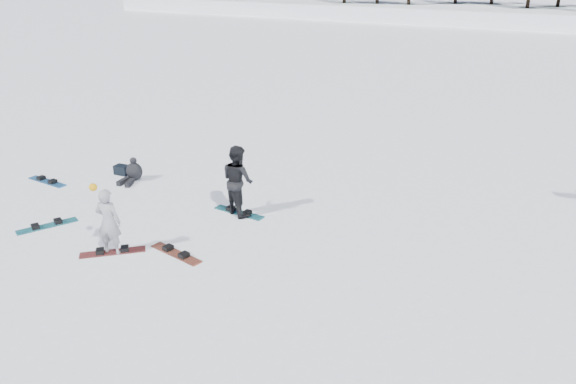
% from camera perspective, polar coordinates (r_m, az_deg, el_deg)
% --- Properties ---
extents(ground, '(420.00, 420.00, 0.00)m').
position_cam_1_polar(ground, '(13.87, -9.55, -5.21)').
color(ground, white).
rests_on(ground, ground).
extents(alpine_backdrop, '(412.50, 227.00, 53.20)m').
position_cam_1_polar(alpine_backdrop, '(200.88, 21.85, 15.56)').
color(alpine_backdrop, white).
rests_on(alpine_backdrop, ground).
extents(snowboarder_woman, '(0.67, 0.52, 1.77)m').
position_cam_1_polar(snowboarder_woman, '(13.55, -17.79, -2.85)').
color(snowboarder_woman, gray).
rests_on(snowboarder_woman, ground).
extents(snowboarder_man, '(1.16, 1.06, 1.92)m').
position_cam_1_polar(snowboarder_man, '(14.93, -5.13, 1.20)').
color(snowboarder_man, black).
rests_on(snowboarder_man, ground).
extents(seated_rider, '(0.62, 0.93, 0.74)m').
position_cam_1_polar(seated_rider, '(17.99, -15.44, 1.98)').
color(seated_rider, black).
rests_on(seated_rider, ground).
extents(gear_bag, '(0.46, 0.32, 0.30)m').
position_cam_1_polar(gear_bag, '(18.66, -16.52, 2.17)').
color(gear_bag, black).
rests_on(gear_bag, ground).
extents(snowboard_woman, '(1.33, 1.18, 0.03)m').
position_cam_1_polar(snowboard_woman, '(13.91, -17.38, -5.86)').
color(snowboard_woman, maroon).
rests_on(snowboard_woman, ground).
extents(snowboard_man, '(1.52, 0.41, 0.03)m').
position_cam_1_polar(snowboard_man, '(15.31, -5.01, -2.09)').
color(snowboard_man, '#156D78').
rests_on(snowboard_man, ground).
extents(snowboard_loose_a, '(0.97, 1.45, 0.03)m').
position_cam_1_polar(snowboard_loose_a, '(15.79, -23.27, -3.18)').
color(snowboard_loose_a, teal).
rests_on(snowboard_loose_a, ground).
extents(snowboard_loose_b, '(1.53, 0.59, 0.03)m').
position_cam_1_polar(snowboard_loose_b, '(13.48, -11.30, -6.16)').
color(snowboard_loose_b, brown).
rests_on(snowboard_loose_b, ground).
extents(snowboard_loose_c, '(1.52, 0.43, 0.03)m').
position_cam_1_polar(snowboard_loose_c, '(18.85, -23.27, 0.98)').
color(snowboard_loose_c, '#1D619F').
rests_on(snowboard_loose_c, ground).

